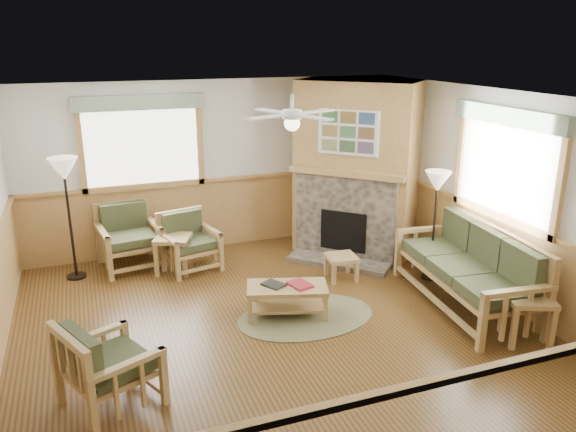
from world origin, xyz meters
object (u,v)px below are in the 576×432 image
object	(u,v)px
end_table_chairs	(174,254)
floor_lamp_left	(70,219)
armchair_back_right	(190,242)
end_table_sofa	(527,319)
coffee_table	(287,300)
floor_lamp_right	(434,226)
sofa	(465,268)
armchair_left	(109,364)
armchair_back_left	(129,237)
footstool	(341,267)

from	to	relation	value
end_table_chairs	floor_lamp_left	world-z (taller)	floor_lamp_left
armchair_back_right	end_table_sofa	xyz separation A→B (m)	(3.16, -3.43, -0.14)
armchair_back_right	end_table_chairs	bearing A→B (deg)	176.09
armchair_back_right	floor_lamp_left	world-z (taller)	floor_lamp_left
end_table_sofa	floor_lamp_left	size ratio (longest dim) A/B	0.31
floor_lamp_left	coffee_table	bearing A→B (deg)	-41.22
end_table_chairs	floor_lamp_right	distance (m)	3.76
sofa	armchair_back_right	xyz separation A→B (m)	(-3.05, 2.42, -0.09)
sofa	end_table_sofa	size ratio (longest dim) A/B	4.01
end_table_chairs	end_table_sofa	bearing A→B (deg)	-44.87
sofa	coffee_table	xyz separation A→B (m)	(-2.22, 0.53, -0.31)
armchair_left	end_table_sofa	xyz separation A→B (m)	(4.48, -0.44, -0.15)
coffee_table	floor_lamp_left	size ratio (longest dim) A/B	0.56
armchair_left	end_table_chairs	distance (m)	3.14
armchair_back_right	armchair_left	size ratio (longest dim) A/B	0.98
floor_lamp_left	armchair_back_right	bearing A→B (deg)	-8.75
sofa	armchair_left	xyz separation A→B (m)	(-4.37, -0.56, -0.08)
coffee_table	end_table_chairs	size ratio (longest dim) A/B	1.79
armchair_left	coffee_table	xyz separation A→B (m)	(2.16, 1.09, -0.23)
armchair_back_left	floor_lamp_left	bearing A→B (deg)	-179.09
sofa	end_table_sofa	world-z (taller)	sofa
armchair_left	floor_lamp_left	xyz separation A→B (m)	(-0.29, 3.24, 0.45)
armchair_back_left	end_table_sofa	world-z (taller)	armchair_back_left
armchair_left	floor_lamp_left	size ratio (longest dim) A/B	0.48
floor_lamp_right	armchair_back_right	bearing A→B (deg)	153.72
end_table_chairs	floor_lamp_right	world-z (taller)	floor_lamp_right
floor_lamp_right	footstool	bearing A→B (deg)	160.76
coffee_table	end_table_sofa	bearing A→B (deg)	-16.13
armchair_back_right	sofa	bearing A→B (deg)	-51.52
footstool	floor_lamp_left	bearing A→B (deg)	158.74
end_table_sofa	floor_lamp_right	size ratio (longest dim) A/B	0.35
coffee_table	floor_lamp_right	distance (m)	2.42
floor_lamp_left	end_table_chairs	bearing A→B (deg)	-11.93
armchair_back_left	floor_lamp_left	xyz separation A→B (m)	(-0.79, -0.13, 0.41)
sofa	floor_lamp_right	world-z (taller)	floor_lamp_right
end_table_sofa	footstool	bearing A→B (deg)	117.85
sofa	footstool	distance (m)	1.73
armchair_back_right	armchair_back_left	bearing A→B (deg)	142.43
end_table_chairs	floor_lamp_right	size ratio (longest dim) A/B	0.35
armchair_left	coffee_table	world-z (taller)	armchair_left
armchair_back_right	floor_lamp_left	xyz separation A→B (m)	(-1.61, 0.25, 0.47)
coffee_table	footstool	distance (m)	1.34
footstool	floor_lamp_left	distance (m)	3.88
floor_lamp_left	end_table_sofa	bearing A→B (deg)	-37.64
armchair_left	sofa	bearing A→B (deg)	-106.67
armchair_back_left	end_table_chairs	bearing A→B (deg)	-44.10
sofa	footstool	size ratio (longest dim) A/B	5.43
coffee_table	footstool	xyz separation A→B (m)	(1.11, 0.76, -0.02)
armchair_back_left	floor_lamp_left	size ratio (longest dim) A/B	0.53
end_table_sofa	footstool	distance (m)	2.60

